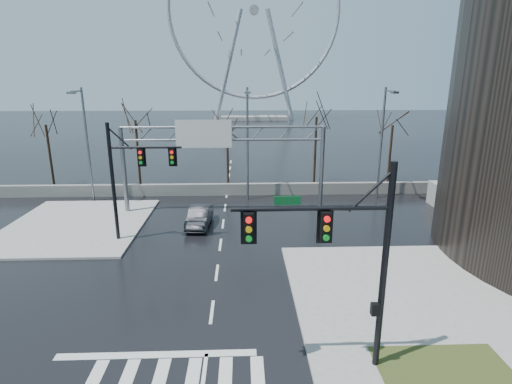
{
  "coord_description": "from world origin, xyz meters",
  "views": [
    {
      "loc": [
        1.49,
        -16.7,
        10.58
      ],
      "look_at": [
        2.33,
        6.67,
        4.0
      ],
      "focal_mm": 28.0,
      "sensor_mm": 36.0,
      "label": 1
    }
  ],
  "objects_px": {
    "ferris_wheel": "(254,18)",
    "car": "(199,217)",
    "signal_mast_far": "(129,171)",
    "sign_gantry": "(218,150)",
    "signal_mast_near": "(348,250)"
  },
  "relations": [
    {
      "from": "sign_gantry",
      "to": "car",
      "type": "bearing_deg",
      "value": -112.56
    },
    {
      "from": "signal_mast_far",
      "to": "sign_gantry",
      "type": "relative_size",
      "value": 0.49
    },
    {
      "from": "ferris_wheel",
      "to": "car",
      "type": "xyz_separation_m",
      "value": [
        -6.73,
        -83.3,
        -25.42
      ]
    },
    {
      "from": "signal_mast_near",
      "to": "ferris_wheel",
      "type": "distance_m",
      "value": 101.29
    },
    {
      "from": "signal_mast_near",
      "to": "car",
      "type": "distance_m",
      "value": 17.66
    },
    {
      "from": "ferris_wheel",
      "to": "signal_mast_near",
      "type": "bearing_deg",
      "value": -89.92
    },
    {
      "from": "car",
      "to": "signal_mast_near",
      "type": "bearing_deg",
      "value": -62.54
    },
    {
      "from": "signal_mast_far",
      "to": "car",
      "type": "height_order",
      "value": "signal_mast_far"
    },
    {
      "from": "sign_gantry",
      "to": "car",
      "type": "distance_m",
      "value": 5.69
    },
    {
      "from": "ferris_wheel",
      "to": "car",
      "type": "bearing_deg",
      "value": -94.62
    },
    {
      "from": "signal_mast_near",
      "to": "signal_mast_far",
      "type": "xyz_separation_m",
      "value": [
        -11.01,
        13.0,
        -0.04
      ]
    },
    {
      "from": "signal_mast_near",
      "to": "sign_gantry",
      "type": "xyz_separation_m",
      "value": [
        -5.52,
        19.0,
        0.31
      ]
    },
    {
      "from": "signal_mast_far",
      "to": "car",
      "type": "xyz_separation_m",
      "value": [
        4.14,
        2.73,
        -4.12
      ]
    },
    {
      "from": "signal_mast_far",
      "to": "sign_gantry",
      "type": "bearing_deg",
      "value": 47.53
    },
    {
      "from": "signal_mast_far",
      "to": "car",
      "type": "relative_size",
      "value": 1.84
    }
  ]
}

